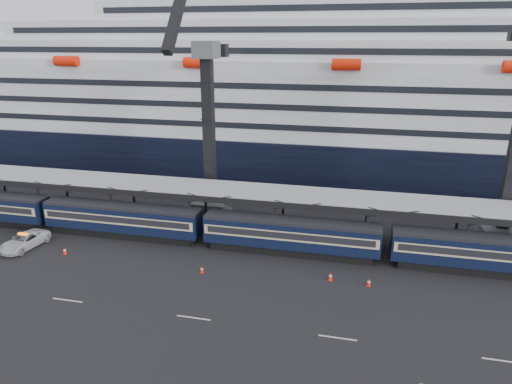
# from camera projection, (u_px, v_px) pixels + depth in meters

# --- Properties ---
(ground) EXTENTS (260.00, 260.00, 0.00)m
(ground) POSITION_uv_depth(u_px,v_px,m) (364.00, 313.00, 39.11)
(ground) COLOR black
(ground) RESTS_ON ground
(lane_markings) EXTENTS (111.00, 4.27, 0.02)m
(lane_markings) POSITION_uv_depth(u_px,v_px,m) (480.00, 368.00, 32.54)
(lane_markings) COLOR beige
(lane_markings) RESTS_ON ground
(train) EXTENTS (133.05, 3.00, 4.05)m
(train) POSITION_uv_depth(u_px,v_px,m) (322.00, 237.00, 48.61)
(train) COLOR black
(train) RESTS_ON ground
(canopy) EXTENTS (130.00, 6.25, 5.53)m
(canopy) POSITION_uv_depth(u_px,v_px,m) (368.00, 201.00, 50.33)
(canopy) COLOR #989AA0
(canopy) RESTS_ON ground
(cruise_ship) EXTENTS (214.09, 28.84, 34.00)m
(cruise_ship) POSITION_uv_depth(u_px,v_px,m) (365.00, 99.00, 77.77)
(cruise_ship) COLOR black
(cruise_ship) RESTS_ON ground
(crane_dark_near) EXTENTS (4.50, 17.75, 35.08)m
(crane_dark_near) POSITION_uv_depth(u_px,v_px,m) (208.00, 126.00, 56.68)
(crane_dark_near) COLOR #46494D
(crane_dark_near) RESTS_ON ground
(pickup_truck) EXTENTS (3.41, 6.10, 1.61)m
(pickup_truck) POSITION_uv_depth(u_px,v_px,m) (24.00, 241.00, 50.97)
(pickup_truck) COLOR silver
(pickup_truck) RESTS_ON ground
(traffic_cone_b) EXTENTS (0.40, 0.40, 0.80)m
(traffic_cone_b) POSITION_uv_depth(u_px,v_px,m) (65.00, 250.00, 49.64)
(traffic_cone_b) COLOR #FF2108
(traffic_cone_b) RESTS_ON ground
(traffic_cone_c) EXTENTS (0.37, 0.37, 0.74)m
(traffic_cone_c) POSITION_uv_depth(u_px,v_px,m) (202.00, 269.00, 45.68)
(traffic_cone_c) COLOR #FF2108
(traffic_cone_c) RESTS_ON ground
(traffic_cone_d) EXTENTS (0.43, 0.43, 0.87)m
(traffic_cone_d) POSITION_uv_depth(u_px,v_px,m) (330.00, 276.00, 44.23)
(traffic_cone_d) COLOR #FF2108
(traffic_cone_d) RESTS_ON ground
(traffic_cone_e) EXTENTS (0.38, 0.38, 0.77)m
(traffic_cone_e) POSITION_uv_depth(u_px,v_px,m) (369.00, 282.00, 43.26)
(traffic_cone_e) COLOR #FF2108
(traffic_cone_e) RESTS_ON ground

